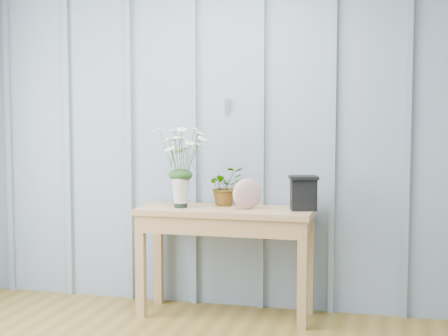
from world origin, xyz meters
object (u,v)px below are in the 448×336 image
(sideboard, at_px, (226,225))
(daisy_vase, at_px, (181,155))
(carved_box, at_px, (304,193))
(felt_disc_vessel, at_px, (247,194))

(sideboard, bearing_deg, daisy_vase, -170.80)
(daisy_vase, height_order, carved_box, daisy_vase)
(daisy_vase, xyz_separation_m, carved_box, (0.84, 0.08, -0.25))
(daisy_vase, bearing_deg, sideboard, 9.20)
(daisy_vase, relative_size, felt_disc_vessel, 2.77)
(daisy_vase, distance_m, felt_disc_vessel, 0.53)
(sideboard, relative_size, felt_disc_vessel, 5.73)
(sideboard, height_order, felt_disc_vessel, felt_disc_vessel)
(sideboard, xyz_separation_m, felt_disc_vessel, (0.15, -0.02, 0.22))
(daisy_vase, relative_size, carved_box, 2.52)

